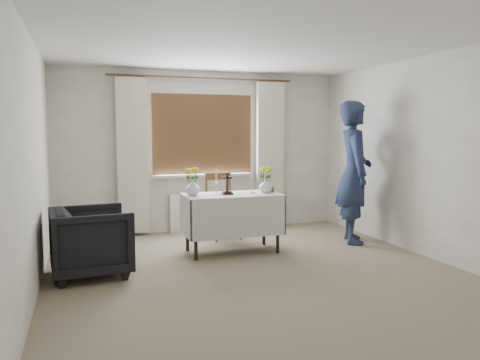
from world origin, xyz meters
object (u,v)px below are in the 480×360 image
at_px(person, 354,172).
at_px(wooden_cross, 227,183).
at_px(wooden_chair, 223,206).
at_px(armchair, 91,241).
at_px(flower_vase_left, 193,188).
at_px(altar_table, 232,223).
at_px(flower_vase_right, 266,186).

relative_size(person, wooden_cross, 7.01).
bearing_deg(wooden_chair, armchair, -153.61).
height_order(wooden_chair, flower_vase_left, wooden_chair).
xyz_separation_m(armchair, person, (3.55, 0.46, 0.62)).
height_order(altar_table, wooden_chair, wooden_chair).
xyz_separation_m(person, flower_vase_left, (-2.31, 0.04, -0.14)).
xyz_separation_m(wooden_cross, flower_vase_left, (-0.44, 0.06, -0.04)).
bearing_deg(altar_table, flower_vase_left, 175.44).
xyz_separation_m(person, flower_vase_right, (-1.35, -0.03, -0.14)).
bearing_deg(wooden_cross, person, -2.57).
distance_m(armchair, person, 3.63).
height_order(flower_vase_left, flower_vase_right, flower_vase_left).
bearing_deg(person, altar_table, 110.73).
bearing_deg(flower_vase_right, wooden_chair, 111.50).
height_order(person, flower_vase_left, person).
relative_size(armchair, flower_vase_left, 4.23).
bearing_deg(armchair, wooden_chair, -61.49).
distance_m(wooden_chair, flower_vase_left, 1.06).
bearing_deg(armchair, wooden_cross, -80.93).
xyz_separation_m(altar_table, wooden_cross, (-0.07, -0.02, 0.52)).
bearing_deg(person, flower_vase_right, 112.19).
distance_m(person, wooden_cross, 1.87).
distance_m(altar_table, armchair, 1.81).
relative_size(wooden_chair, flower_vase_left, 4.95).
bearing_deg(armchair, flower_vase_right, -84.60).
height_order(wooden_chair, person, person).
relative_size(wooden_cross, flower_vase_left, 1.46).
distance_m(altar_table, person, 1.90).
distance_m(armchair, flower_vase_left, 1.42).
bearing_deg(flower_vase_right, armchair, -169.11).
distance_m(flower_vase_left, flower_vase_right, 0.96).
bearing_deg(wooden_cross, altar_table, 14.10).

